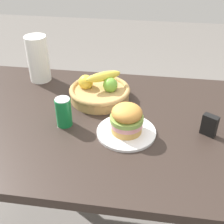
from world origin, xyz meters
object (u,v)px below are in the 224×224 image
Objects in this scene: sandwich at (127,119)px; napkin_holder at (209,125)px; paper_towel_roll at (38,59)px; soda_can at (64,112)px; fruit_basket at (100,91)px; plate at (126,132)px.

napkin_holder is at bearing 7.29° from sandwich.
sandwich is at bearing -38.32° from paper_towel_roll.
fruit_basket is at bearing 64.47° from soda_can.
napkin_holder is (0.59, 0.02, -0.02)m from soda_can.
sandwich is at bearing -140.85° from napkin_holder.
sandwich reaches higher than napkin_holder.
paper_towel_roll is at bearing 141.68° from sandwich.
paper_towel_roll is at bearing 122.61° from soda_can.
paper_towel_roll is (-0.51, 0.40, 0.11)m from plate.
napkin_holder is (0.48, -0.21, 0.00)m from fruit_basket.
sandwich reaches higher than plate.
plate is at bearing -140.85° from napkin_holder.
fruit_basket reaches higher than soda_can.
soda_can is 0.45m from paper_towel_roll.
paper_towel_roll is (-0.24, 0.38, 0.06)m from soda_can.
fruit_basket reaches higher than napkin_holder.
sandwich is 0.46× the size of fruit_basket.
paper_towel_roll is (-0.35, 0.15, 0.08)m from fruit_basket.
napkin_holder is (0.33, 0.04, 0.04)m from plate.
plate is 0.27m from soda_can.
fruit_basket is 0.53m from napkin_holder.
napkin_holder reaches higher than plate.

